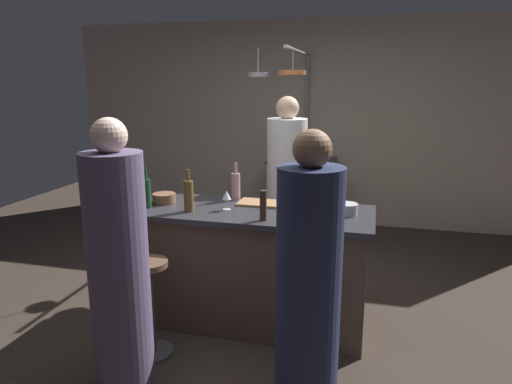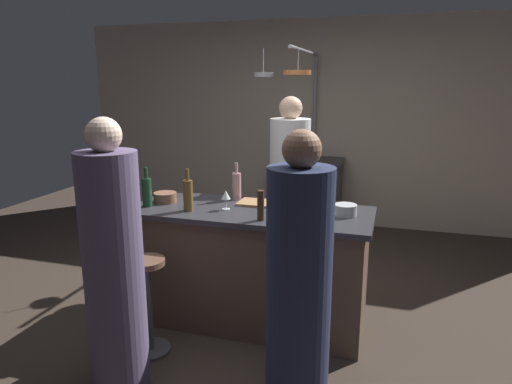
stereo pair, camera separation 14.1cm
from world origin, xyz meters
name	(u,v)px [view 2 (the right image)]	position (x,y,z in m)	size (l,w,h in m)	color
ground_plane	(250,319)	(0.00, 0.00, 0.00)	(9.00, 9.00, 0.00)	#382D26
back_wall	(316,124)	(0.00, 2.85, 1.30)	(6.40, 0.16, 2.60)	#BCAD99
kitchen_island	(250,266)	(0.00, 0.00, 0.45)	(1.80, 0.72, 0.90)	brown
stove_range	(309,194)	(0.00, 2.45, 0.45)	(0.80, 0.64, 0.89)	#47474C
chef	(289,198)	(0.10, 0.86, 0.79)	(0.36, 0.36, 1.71)	white
bar_stool_left	(148,301)	(-0.53, -0.62, 0.38)	(0.28, 0.28, 0.68)	#4C4C51
guest_left	(114,269)	(-0.52, -0.99, 0.76)	(0.35, 0.35, 1.64)	#594C6B
bar_stool_right	(305,325)	(0.55, -0.62, 0.38)	(0.28, 0.28, 0.68)	#4C4C51
guest_right	(298,296)	(0.57, -0.98, 0.74)	(0.34, 0.34, 1.61)	#262D4C
overhead_pot_rack	(301,99)	(-0.03, 1.97, 1.64)	(0.59, 1.51, 2.17)	gray
cutting_board	(259,203)	(0.02, 0.17, 0.91)	(0.32, 0.22, 0.02)	#997047
pepper_mill	(261,205)	(0.15, -0.24, 1.01)	(0.05, 0.05, 0.21)	#382319
wine_bottle_green	(147,192)	(-0.78, -0.14, 1.02)	(0.07, 0.07, 0.30)	#193D23
wine_bottle_amber	(188,195)	(-0.43, -0.16, 1.02)	(0.07, 0.07, 0.31)	brown
wine_bottle_rose	(237,185)	(-0.20, 0.27, 1.01)	(0.07, 0.07, 0.30)	#B78C8E
wine_glass_near_left_guest	(295,204)	(0.37, -0.14, 1.01)	(0.07, 0.07, 0.15)	silver
wine_glass_by_chef	(226,196)	(-0.17, -0.05, 1.01)	(0.07, 0.07, 0.15)	silver
mixing_bowl_wooden	(165,197)	(-0.71, 0.02, 0.94)	(0.18, 0.18, 0.08)	brown
mixing_bowl_steel	(345,210)	(0.69, 0.05, 0.94)	(0.16, 0.16, 0.08)	#B7B7BC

